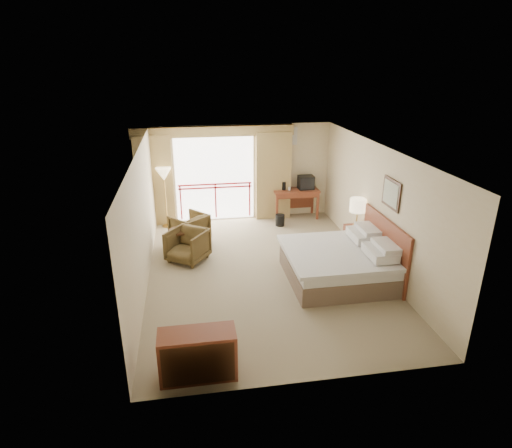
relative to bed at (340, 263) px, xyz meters
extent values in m
plane|color=gray|center=(-1.50, 0.60, -0.38)|extent=(7.00, 7.00, 0.00)
plane|color=white|center=(-1.50, 0.60, 2.32)|extent=(7.00, 7.00, 0.00)
plane|color=beige|center=(-1.50, 4.10, 0.97)|extent=(5.00, 0.00, 5.00)
plane|color=beige|center=(-1.50, -2.90, 0.97)|extent=(5.00, 0.00, 5.00)
plane|color=beige|center=(-4.00, 0.60, 0.97)|extent=(0.00, 7.00, 7.00)
plane|color=beige|center=(1.00, 0.60, 0.97)|extent=(0.00, 7.00, 7.00)
plane|color=white|center=(-2.30, 4.08, 0.82)|extent=(2.40, 0.00, 2.40)
cube|color=#A80E16|center=(-2.30, 4.06, 0.57)|extent=(2.09, 0.03, 0.04)
cube|color=#A80E16|center=(-2.30, 4.06, 0.67)|extent=(2.09, 0.03, 0.04)
cube|color=#A80E16|center=(-3.29, 4.06, 0.17)|extent=(0.04, 0.03, 1.00)
cube|color=#A80E16|center=(-2.30, 4.06, 0.17)|extent=(0.04, 0.03, 1.00)
cube|color=#A80E16|center=(-1.31, 4.06, 0.17)|extent=(0.04, 0.03, 1.00)
cube|color=olive|center=(-3.95, 3.95, 0.87)|extent=(1.00, 0.26, 2.50)
cube|color=olive|center=(-0.65, 3.95, 0.87)|extent=(1.00, 0.26, 2.50)
cube|color=olive|center=(-2.30, 3.98, 2.17)|extent=(4.40, 0.22, 0.28)
cube|color=silver|center=(-0.20, 4.07, 1.97)|extent=(0.50, 0.04, 0.50)
cube|color=brown|center=(-0.05, 0.00, -0.18)|extent=(2.05, 2.00, 0.40)
cube|color=silver|center=(-0.05, 0.00, 0.12)|extent=(2.01, 1.96, 0.22)
cube|color=silver|center=(-0.10, 0.00, 0.25)|extent=(2.09, 2.06, 0.08)
cube|color=silver|center=(0.65, -0.45, 0.40)|extent=(0.50, 0.75, 0.18)
cube|color=silver|center=(0.65, 0.45, 0.40)|extent=(0.50, 0.75, 0.18)
cube|color=silver|center=(0.78, -0.45, 0.52)|extent=(0.40, 0.70, 0.14)
cube|color=silver|center=(0.78, 0.45, 0.52)|extent=(0.40, 0.70, 0.14)
cube|color=maroon|center=(0.96, 0.00, 0.27)|extent=(0.06, 2.10, 1.30)
cube|color=black|center=(0.98, 0.00, 1.47)|extent=(0.03, 0.72, 0.60)
cube|color=silver|center=(0.96, 0.00, 1.47)|extent=(0.01, 0.60, 0.48)
cube|color=maroon|center=(0.84, 1.21, -0.05)|extent=(0.47, 0.55, 0.65)
cylinder|color=tan|center=(0.84, 1.26, 0.32)|extent=(0.16, 0.16, 0.04)
cylinder|color=tan|center=(0.84, 1.26, 0.52)|extent=(0.03, 0.03, 0.40)
cylinder|color=#FFE5B2|center=(0.84, 1.26, 0.81)|extent=(0.38, 0.38, 0.31)
cube|color=black|center=(0.79, 1.06, 0.32)|extent=(0.21, 0.19, 0.08)
cube|color=maroon|center=(0.00, 3.83, 0.45)|extent=(1.31, 0.63, 0.05)
cube|color=maroon|center=(-0.60, 3.56, 0.03)|extent=(0.07, 0.07, 0.81)
cube|color=maroon|center=(0.60, 3.56, 0.03)|extent=(0.07, 0.07, 0.81)
cube|color=maroon|center=(-0.60, 4.11, 0.03)|extent=(0.07, 0.07, 0.81)
cube|color=maroon|center=(0.60, 4.11, 0.03)|extent=(0.07, 0.07, 0.81)
cube|color=maroon|center=(0.00, 4.11, 0.11)|extent=(1.20, 0.03, 0.60)
cube|color=maroon|center=(0.00, 3.55, 0.36)|extent=(1.20, 0.03, 0.13)
cube|color=black|center=(0.30, 3.83, 0.67)|extent=(0.43, 0.34, 0.39)
cube|color=black|center=(0.30, 3.67, 0.67)|extent=(0.39, 0.02, 0.32)
cylinder|color=black|center=(-0.35, 3.83, 0.60)|extent=(0.12, 0.12, 0.25)
cylinder|color=white|center=(-0.20, 3.78, 0.52)|extent=(0.09, 0.09, 0.10)
cylinder|color=black|center=(-0.57, 3.24, -0.22)|extent=(0.27, 0.27, 0.32)
imported|color=#413117|center=(-3.08, 2.54, -0.38)|extent=(1.12, 1.12, 0.73)
imported|color=#413117|center=(-3.15, 1.42, -0.38)|extent=(1.13, 1.14, 0.75)
cylinder|color=black|center=(-3.31, 1.90, 0.18)|extent=(0.53, 0.53, 0.04)
cylinder|color=black|center=(-3.31, 1.90, -0.09)|extent=(0.06, 0.06, 0.53)
cylinder|color=black|center=(-3.31, 1.90, -0.36)|extent=(0.38, 0.38, 0.03)
imported|color=white|center=(-3.31, 1.90, 0.21)|extent=(0.26, 0.26, 0.02)
cylinder|color=tan|center=(-3.68, 3.68, -0.36)|extent=(0.27, 0.27, 0.03)
cylinder|color=tan|center=(-3.68, 3.68, 0.35)|extent=(0.03, 0.03, 1.45)
cone|color=#FFE5B2|center=(-3.68, 3.68, 1.12)|extent=(0.43, 0.43, 0.34)
cube|color=maroon|center=(-3.05, -2.50, 0.00)|extent=(1.12, 0.47, 0.75)
cube|color=black|center=(-3.05, -2.74, 0.00)|extent=(1.03, 0.02, 0.65)
camera|label=1|loc=(-3.04, -7.67, 4.02)|focal=30.00mm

